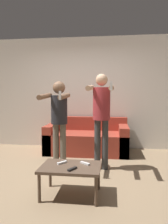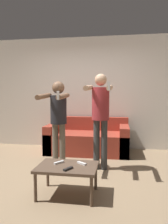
# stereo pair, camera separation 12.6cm
# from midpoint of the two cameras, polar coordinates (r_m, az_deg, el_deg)

# --- Properties ---
(ground_plane) EXTENTS (14.00, 14.00, 0.00)m
(ground_plane) POSITION_cam_midpoint_polar(r_m,az_deg,el_deg) (3.70, -3.54, -16.28)
(ground_plane) COLOR #937A5B
(wall_back) EXTENTS (6.40, 0.06, 2.70)m
(wall_back) POSITION_cam_midpoint_polar(r_m,az_deg,el_deg) (5.41, 1.07, 5.01)
(wall_back) COLOR silver
(wall_back) RESTS_ON ground_plane
(couch) EXTENTS (1.82, 0.92, 0.77)m
(couch) POSITION_cam_midpoint_polar(r_m,az_deg,el_deg) (5.01, 1.76, -7.31)
(couch) COLOR #9E3828
(couch) RESTS_ON ground_plane
(person_standing_left) EXTENTS (0.41, 0.75, 1.55)m
(person_standing_left) POSITION_cam_midpoint_polar(r_m,az_deg,el_deg) (3.89, -5.86, -0.58)
(person_standing_left) COLOR #6B6051
(person_standing_left) RESTS_ON ground_plane
(person_standing_right) EXTENTS (0.42, 0.76, 1.67)m
(person_standing_right) POSITION_cam_midpoint_polar(r_m,az_deg,el_deg) (3.76, 5.27, 0.49)
(person_standing_right) COLOR #383838
(person_standing_right) RESTS_ON ground_plane
(coffee_table) EXTENTS (0.77, 0.55, 0.40)m
(coffee_table) POSITION_cam_midpoint_polar(r_m,az_deg,el_deg) (2.93, -3.11, -14.63)
(coffee_table) COLOR brown
(coffee_table) RESTS_ON ground_plane
(remote_near) EXTENTS (0.10, 0.15, 0.02)m
(remote_near) POSITION_cam_midpoint_polar(r_m,az_deg,el_deg) (2.77, -2.81, -14.59)
(remote_near) COLOR black
(remote_near) RESTS_ON coffee_table
(remote_mid) EXTENTS (0.12, 0.14, 0.02)m
(remote_mid) POSITION_cam_midpoint_polar(r_m,az_deg,el_deg) (3.01, -5.34, -12.98)
(remote_mid) COLOR white
(remote_mid) RESTS_ON coffee_table
(remote_far) EXTENTS (0.14, 0.12, 0.02)m
(remote_far) POSITION_cam_midpoint_polar(r_m,az_deg,el_deg) (2.97, 0.65, -13.26)
(remote_far) COLOR white
(remote_far) RESTS_ON coffee_table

